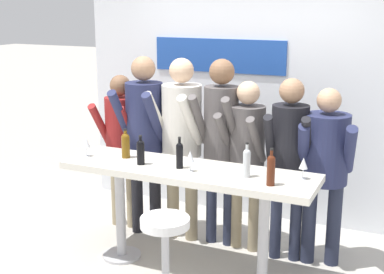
% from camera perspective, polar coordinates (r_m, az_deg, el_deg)
% --- Properties ---
extents(ground_plane, '(40.00, 40.00, 0.00)m').
position_cam_1_polar(ground_plane, '(4.91, -0.45, -14.08)').
color(ground_plane, '#B2ADA3').
extents(back_wall, '(3.80, 0.12, 2.59)m').
position_cam_1_polar(back_wall, '(5.87, 5.85, 4.07)').
color(back_wall, silver).
rests_on(back_wall, ground_plane).
extents(tasting_table, '(2.20, 0.61, 0.96)m').
position_cam_1_polar(tasting_table, '(4.59, -0.47, -5.13)').
color(tasting_table, silver).
rests_on(tasting_table, ground_plane).
extents(bar_stool, '(0.39, 0.39, 0.77)m').
position_cam_1_polar(bar_stool, '(4.12, -2.86, -11.94)').
color(bar_stool, '#B2B2B7').
rests_on(bar_stool, ground_plane).
extents(person_far_left, '(0.41, 0.51, 1.62)m').
position_cam_1_polar(person_far_left, '(5.54, -7.54, 0.28)').
color(person_far_left, gray).
rests_on(person_far_left, ground_plane).
extents(person_left, '(0.47, 0.59, 1.83)m').
position_cam_1_polar(person_left, '(5.29, -5.13, 1.15)').
color(person_left, black).
rests_on(person_left, ground_plane).
extents(person_center_left, '(0.48, 0.59, 1.82)m').
position_cam_1_polar(person_center_left, '(5.17, -1.15, 0.79)').
color(person_center_left, gray).
rests_on(person_center_left, ground_plane).
extents(person_center, '(0.40, 0.54, 1.83)m').
position_cam_1_polar(person_center, '(5.04, 3.08, 0.69)').
color(person_center, '#23283D').
rests_on(person_center, ground_plane).
extents(person_center_right, '(0.43, 0.53, 1.64)m').
position_cam_1_polar(person_center_right, '(4.98, 5.83, -1.10)').
color(person_center_right, gray).
rests_on(person_center_right, ground_plane).
extents(person_right, '(0.44, 0.55, 1.69)m').
position_cam_1_polar(person_right, '(4.82, 10.30, -1.32)').
color(person_right, '#23283D').
rests_on(person_right, ground_plane).
extents(person_far_right, '(0.54, 0.61, 1.62)m').
position_cam_1_polar(person_far_right, '(4.82, 14.04, -2.33)').
color(person_far_right, '#23283D').
rests_on(person_far_right, ground_plane).
extents(wine_bottle_0, '(0.08, 0.08, 0.27)m').
position_cam_1_polar(wine_bottle_0, '(4.84, -7.09, -0.77)').
color(wine_bottle_0, brown).
rests_on(wine_bottle_0, tasting_table).
extents(wine_bottle_1, '(0.06, 0.06, 0.27)m').
position_cam_1_polar(wine_bottle_1, '(4.50, -1.34, -1.83)').
color(wine_bottle_1, black).
rests_on(wine_bottle_1, tasting_table).
extents(wine_bottle_2, '(0.07, 0.07, 0.26)m').
position_cam_1_polar(wine_bottle_2, '(4.62, -5.50, -1.49)').
color(wine_bottle_2, black).
rests_on(wine_bottle_2, tasting_table).
extents(wine_bottle_3, '(0.06, 0.06, 0.30)m').
position_cam_1_polar(wine_bottle_3, '(4.12, 8.42, -3.35)').
color(wine_bottle_3, '#4C1E0F').
rests_on(wine_bottle_3, tasting_table).
extents(wine_bottle_4, '(0.06, 0.06, 0.29)m').
position_cam_1_polar(wine_bottle_4, '(4.29, 5.86, -2.61)').
color(wine_bottle_4, '#B7BCC1').
rests_on(wine_bottle_4, tasting_table).
extents(wine_glass_0, '(0.07, 0.07, 0.18)m').
position_cam_1_polar(wine_glass_0, '(4.32, 11.80, -2.83)').
color(wine_glass_0, silver).
rests_on(wine_glass_0, tasting_table).
extents(wine_glass_1, '(0.07, 0.07, 0.18)m').
position_cam_1_polar(wine_glass_1, '(4.94, -11.23, -0.63)').
color(wine_glass_1, silver).
rests_on(wine_glass_1, tasting_table).
extents(wine_glass_2, '(0.07, 0.07, 0.18)m').
position_cam_1_polar(wine_glass_2, '(4.41, -0.20, -2.14)').
color(wine_glass_2, silver).
rests_on(wine_glass_2, tasting_table).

